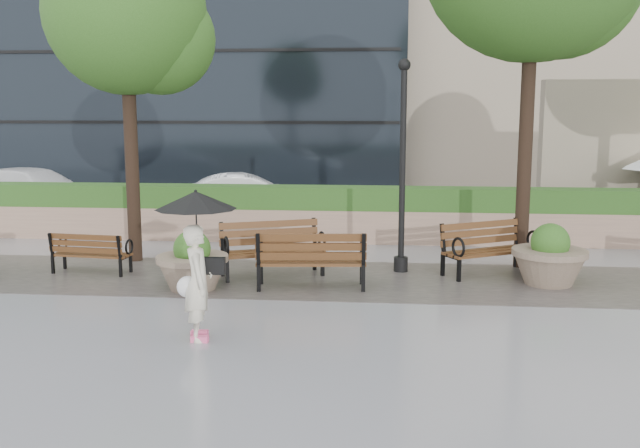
# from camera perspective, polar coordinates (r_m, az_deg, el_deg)

# --- Properties ---
(ground) EXTENTS (100.00, 100.00, 0.00)m
(ground) POSITION_cam_1_polar(r_m,az_deg,el_deg) (10.73, 3.62, -8.33)
(ground) COLOR gray
(ground) RESTS_ON ground
(cobble_strip) EXTENTS (28.00, 3.20, 0.01)m
(cobble_strip) POSITION_cam_1_polar(r_m,az_deg,el_deg) (13.62, 4.01, -4.50)
(cobble_strip) COLOR #383330
(cobble_strip) RESTS_ON ground
(hedge_wall) EXTENTS (24.00, 0.80, 1.35)m
(hedge_wall) POSITION_cam_1_polar(r_m,az_deg,el_deg) (17.42, 4.36, 0.73)
(hedge_wall) COLOR tan
(hedge_wall) RESTS_ON ground
(asphalt_street) EXTENTS (40.00, 7.00, 0.00)m
(asphalt_street) POSITION_cam_1_polar(r_m,az_deg,el_deg) (21.48, 4.54, 0.56)
(asphalt_street) COLOR black
(asphalt_street) RESTS_ON ground
(bench_0) EXTENTS (1.58, 0.77, 0.82)m
(bench_0) POSITION_cam_1_polar(r_m,az_deg,el_deg) (14.81, -17.81, -2.86)
(bench_0) COLOR #573219
(bench_0) RESTS_ON ground
(bench_1) EXTENTS (2.10, 1.46, 1.05)m
(bench_1) POSITION_cam_1_polar(r_m,az_deg,el_deg) (13.88, -3.83, -2.93)
(bench_1) COLOR #573219
(bench_1) RESTS_ON ground
(bench_2) EXTENTS (2.03, 0.96, 1.05)m
(bench_2) POSITION_cam_1_polar(r_m,az_deg,el_deg) (12.94, -0.71, -3.82)
(bench_2) COLOR #573219
(bench_2) RESTS_ON ground
(bench_3) EXTENTS (2.01, 1.61, 1.02)m
(bench_3) POSITION_cam_1_polar(r_m,az_deg,el_deg) (14.39, 13.35, -2.77)
(bench_3) COLOR #573219
(bench_3) RESTS_ON ground
(planter_left) EXTENTS (1.29, 1.29, 1.08)m
(planter_left) POSITION_cam_1_polar(r_m,az_deg,el_deg) (13.03, -10.16, -3.37)
(planter_left) COLOR #7F6B56
(planter_left) RESTS_ON ground
(planter_right) EXTENTS (1.37, 1.37, 1.15)m
(planter_right) POSITION_cam_1_polar(r_m,az_deg,el_deg) (13.84, 17.87, -2.82)
(planter_right) COLOR #7F6B56
(planter_right) RESTS_ON ground
(lamppost) EXTENTS (0.28, 0.28, 4.18)m
(lamppost) POSITION_cam_1_polar(r_m,az_deg,el_deg) (14.10, 6.60, 3.51)
(lamppost) COLOR black
(lamppost) RESTS_ON ground
(tree_0) EXTENTS (3.39, 3.29, 6.78)m
(tree_0) POSITION_cam_1_polar(r_m,az_deg,el_deg) (15.61, -14.63, 15.43)
(tree_0) COLOR black
(tree_0) RESTS_ON ground
(car_left) EXTENTS (5.31, 2.98, 1.45)m
(car_left) POSITION_cam_1_polar(r_m,az_deg,el_deg) (23.11, -21.87, 2.35)
(car_left) COLOR white
(car_left) RESTS_ON ground
(car_right) EXTENTS (4.16, 2.27, 1.30)m
(car_right) POSITION_cam_1_polar(r_m,az_deg,el_deg) (21.42, -5.86, 2.27)
(car_right) COLOR white
(car_right) RESTS_ON ground
(pedestrian) EXTENTS (1.14, 1.14, 2.10)m
(pedestrian) POSITION_cam_1_polar(r_m,az_deg,el_deg) (10.09, -9.81, -2.09)
(pedestrian) COLOR #ECE4C6
(pedestrian) RESTS_ON ground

